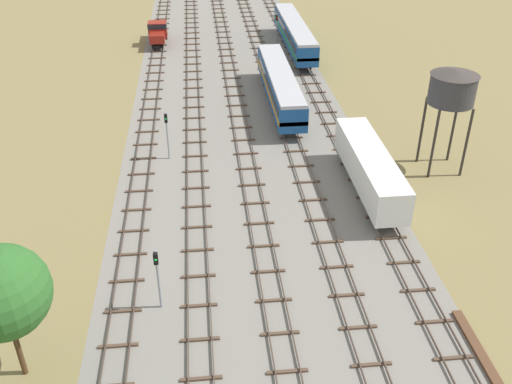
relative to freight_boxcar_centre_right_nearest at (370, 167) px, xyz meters
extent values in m
plane|color=olive|center=(-9.84, 17.56, -2.45)|extent=(480.00, 480.00, 0.00)
cube|color=gray|center=(-9.84, 17.56, -2.45)|extent=(23.66, 176.00, 0.01)
cube|color=#47382D|center=(-20.38, 18.56, -2.24)|extent=(0.07, 126.00, 0.15)
cube|color=#47382D|center=(-18.95, 18.56, -2.24)|extent=(0.07, 126.00, 0.15)
cube|color=brown|center=(-19.67, -15.94, -2.38)|extent=(2.40, 0.22, 0.14)
cube|color=brown|center=(-19.67, -12.94, -2.38)|extent=(2.40, 0.22, 0.14)
cube|color=brown|center=(-19.67, -9.94, -2.38)|extent=(2.40, 0.22, 0.14)
cube|color=brown|center=(-19.67, -6.94, -2.38)|extent=(2.40, 0.22, 0.14)
cube|color=brown|center=(-19.67, -3.94, -2.38)|extent=(2.40, 0.22, 0.14)
cube|color=brown|center=(-19.67, -0.94, -2.38)|extent=(2.40, 0.22, 0.14)
cube|color=brown|center=(-19.67, 2.06, -2.38)|extent=(2.40, 0.22, 0.14)
cube|color=brown|center=(-19.67, 5.06, -2.38)|extent=(2.40, 0.22, 0.14)
cube|color=brown|center=(-19.67, 8.06, -2.38)|extent=(2.40, 0.22, 0.14)
cube|color=brown|center=(-19.67, 11.06, -2.38)|extent=(2.40, 0.22, 0.14)
cube|color=brown|center=(-19.67, 14.06, -2.38)|extent=(2.40, 0.22, 0.14)
cube|color=brown|center=(-19.67, 17.06, -2.38)|extent=(2.40, 0.22, 0.14)
cube|color=brown|center=(-19.67, 20.06, -2.38)|extent=(2.40, 0.22, 0.14)
cube|color=brown|center=(-19.67, 23.06, -2.38)|extent=(2.40, 0.22, 0.14)
cube|color=brown|center=(-19.67, 26.06, -2.38)|extent=(2.40, 0.22, 0.14)
cube|color=brown|center=(-19.67, 29.06, -2.38)|extent=(2.40, 0.22, 0.14)
cube|color=brown|center=(-19.67, 32.06, -2.38)|extent=(2.40, 0.22, 0.14)
cube|color=brown|center=(-19.67, 35.06, -2.38)|extent=(2.40, 0.22, 0.14)
cube|color=brown|center=(-19.67, 38.06, -2.38)|extent=(2.40, 0.22, 0.14)
cube|color=brown|center=(-19.67, 41.06, -2.38)|extent=(2.40, 0.22, 0.14)
cube|color=brown|center=(-19.67, 44.06, -2.38)|extent=(2.40, 0.22, 0.14)
cube|color=brown|center=(-19.67, 47.06, -2.38)|extent=(2.40, 0.22, 0.14)
cube|color=brown|center=(-19.67, 50.06, -2.38)|extent=(2.40, 0.22, 0.14)
cube|color=brown|center=(-19.67, 53.06, -2.38)|extent=(2.40, 0.22, 0.14)
cube|color=brown|center=(-19.67, 56.06, -2.38)|extent=(2.40, 0.22, 0.14)
cube|color=brown|center=(-19.67, 59.06, -2.38)|extent=(2.40, 0.22, 0.14)
cube|color=brown|center=(-19.67, 62.06, -2.38)|extent=(2.40, 0.22, 0.14)
cube|color=brown|center=(-19.67, 65.06, -2.38)|extent=(2.40, 0.22, 0.14)
cube|color=brown|center=(-19.67, 68.06, -2.38)|extent=(2.40, 0.22, 0.14)
cube|color=brown|center=(-19.67, 71.06, -2.38)|extent=(2.40, 0.22, 0.14)
cube|color=#47382D|center=(-15.47, 18.56, -2.24)|extent=(0.07, 126.00, 0.15)
cube|color=#47382D|center=(-14.03, 18.56, -2.24)|extent=(0.07, 126.00, 0.15)
cube|color=brown|center=(-14.75, -18.94, -2.38)|extent=(2.40, 0.22, 0.14)
cube|color=brown|center=(-14.75, -15.94, -2.38)|extent=(2.40, 0.22, 0.14)
cube|color=brown|center=(-14.75, -12.94, -2.38)|extent=(2.40, 0.22, 0.14)
cube|color=brown|center=(-14.75, -9.94, -2.38)|extent=(2.40, 0.22, 0.14)
cube|color=brown|center=(-14.75, -6.94, -2.38)|extent=(2.40, 0.22, 0.14)
cube|color=brown|center=(-14.75, -3.94, -2.38)|extent=(2.40, 0.22, 0.14)
cube|color=brown|center=(-14.75, -0.94, -2.38)|extent=(2.40, 0.22, 0.14)
cube|color=brown|center=(-14.75, 2.06, -2.38)|extent=(2.40, 0.22, 0.14)
cube|color=brown|center=(-14.75, 5.06, -2.38)|extent=(2.40, 0.22, 0.14)
cube|color=brown|center=(-14.75, 8.06, -2.38)|extent=(2.40, 0.22, 0.14)
cube|color=brown|center=(-14.75, 11.06, -2.38)|extent=(2.40, 0.22, 0.14)
cube|color=brown|center=(-14.75, 14.06, -2.38)|extent=(2.40, 0.22, 0.14)
cube|color=brown|center=(-14.75, 17.06, -2.38)|extent=(2.40, 0.22, 0.14)
cube|color=brown|center=(-14.75, 20.06, -2.38)|extent=(2.40, 0.22, 0.14)
cube|color=brown|center=(-14.75, 23.06, -2.38)|extent=(2.40, 0.22, 0.14)
cube|color=brown|center=(-14.75, 26.06, -2.38)|extent=(2.40, 0.22, 0.14)
cube|color=brown|center=(-14.75, 29.06, -2.38)|extent=(2.40, 0.22, 0.14)
cube|color=brown|center=(-14.75, 32.06, -2.38)|extent=(2.40, 0.22, 0.14)
cube|color=brown|center=(-14.75, 35.06, -2.38)|extent=(2.40, 0.22, 0.14)
cube|color=brown|center=(-14.75, 38.06, -2.38)|extent=(2.40, 0.22, 0.14)
cube|color=brown|center=(-14.75, 41.06, -2.38)|extent=(2.40, 0.22, 0.14)
cube|color=brown|center=(-14.75, 44.06, -2.38)|extent=(2.40, 0.22, 0.14)
cube|color=brown|center=(-14.75, 47.06, -2.38)|extent=(2.40, 0.22, 0.14)
cube|color=brown|center=(-14.75, 50.06, -2.38)|extent=(2.40, 0.22, 0.14)
cube|color=brown|center=(-14.75, 53.06, -2.38)|extent=(2.40, 0.22, 0.14)
cube|color=brown|center=(-14.75, 56.06, -2.38)|extent=(2.40, 0.22, 0.14)
cube|color=brown|center=(-14.75, 59.06, -2.38)|extent=(2.40, 0.22, 0.14)
cube|color=brown|center=(-14.75, 62.06, -2.38)|extent=(2.40, 0.22, 0.14)
cube|color=brown|center=(-14.75, 65.06, -2.38)|extent=(2.40, 0.22, 0.14)
cube|color=brown|center=(-14.75, 68.06, -2.38)|extent=(2.40, 0.22, 0.14)
cube|color=brown|center=(-14.75, 71.06, -2.38)|extent=(2.40, 0.22, 0.14)
cube|color=#47382D|center=(-10.55, 18.56, -2.24)|extent=(0.07, 126.00, 0.15)
cube|color=#47382D|center=(-9.12, 18.56, -2.24)|extent=(0.07, 126.00, 0.15)
cube|color=brown|center=(-9.84, -18.94, -2.38)|extent=(2.40, 0.22, 0.14)
cube|color=brown|center=(-9.84, -15.94, -2.38)|extent=(2.40, 0.22, 0.14)
cube|color=brown|center=(-9.84, -12.94, -2.38)|extent=(2.40, 0.22, 0.14)
cube|color=brown|center=(-9.84, -9.94, -2.38)|extent=(2.40, 0.22, 0.14)
cube|color=brown|center=(-9.84, -6.94, -2.38)|extent=(2.40, 0.22, 0.14)
cube|color=brown|center=(-9.84, -3.94, -2.38)|extent=(2.40, 0.22, 0.14)
cube|color=brown|center=(-9.84, -0.94, -2.38)|extent=(2.40, 0.22, 0.14)
cube|color=brown|center=(-9.84, 2.06, -2.38)|extent=(2.40, 0.22, 0.14)
cube|color=brown|center=(-9.84, 5.06, -2.38)|extent=(2.40, 0.22, 0.14)
cube|color=brown|center=(-9.84, 8.06, -2.38)|extent=(2.40, 0.22, 0.14)
cube|color=brown|center=(-9.84, 11.06, -2.38)|extent=(2.40, 0.22, 0.14)
cube|color=brown|center=(-9.84, 14.06, -2.38)|extent=(2.40, 0.22, 0.14)
cube|color=brown|center=(-9.84, 17.06, -2.38)|extent=(2.40, 0.22, 0.14)
cube|color=brown|center=(-9.84, 20.06, -2.38)|extent=(2.40, 0.22, 0.14)
cube|color=brown|center=(-9.84, 23.06, -2.38)|extent=(2.40, 0.22, 0.14)
cube|color=brown|center=(-9.84, 26.06, -2.38)|extent=(2.40, 0.22, 0.14)
cube|color=brown|center=(-9.84, 29.06, -2.38)|extent=(2.40, 0.22, 0.14)
cube|color=brown|center=(-9.84, 32.06, -2.38)|extent=(2.40, 0.22, 0.14)
cube|color=brown|center=(-9.84, 35.06, -2.38)|extent=(2.40, 0.22, 0.14)
cube|color=brown|center=(-9.84, 38.06, -2.38)|extent=(2.40, 0.22, 0.14)
cube|color=brown|center=(-9.84, 41.06, -2.38)|extent=(2.40, 0.22, 0.14)
cube|color=brown|center=(-9.84, 44.06, -2.38)|extent=(2.40, 0.22, 0.14)
cube|color=brown|center=(-9.84, 47.06, -2.38)|extent=(2.40, 0.22, 0.14)
cube|color=brown|center=(-9.84, 50.06, -2.38)|extent=(2.40, 0.22, 0.14)
cube|color=brown|center=(-9.84, 53.06, -2.38)|extent=(2.40, 0.22, 0.14)
cube|color=brown|center=(-9.84, 56.06, -2.38)|extent=(2.40, 0.22, 0.14)
cube|color=brown|center=(-9.84, 59.06, -2.38)|extent=(2.40, 0.22, 0.14)
cube|color=brown|center=(-9.84, 62.06, -2.38)|extent=(2.40, 0.22, 0.14)
cube|color=brown|center=(-9.84, 65.06, -2.38)|extent=(2.40, 0.22, 0.14)
cube|color=brown|center=(-9.84, 68.06, -2.38)|extent=(2.40, 0.22, 0.14)
cube|color=brown|center=(-9.84, 71.06, -2.38)|extent=(2.40, 0.22, 0.14)
cube|color=#47382D|center=(-5.64, 18.56, -2.24)|extent=(0.07, 126.00, 0.15)
cube|color=#47382D|center=(-4.20, 18.56, -2.24)|extent=(0.07, 126.00, 0.15)
cube|color=brown|center=(-4.92, -18.94, -2.38)|extent=(2.40, 0.22, 0.14)
cube|color=brown|center=(-4.92, -15.94, -2.38)|extent=(2.40, 0.22, 0.14)
cube|color=brown|center=(-4.92, -12.94, -2.38)|extent=(2.40, 0.22, 0.14)
cube|color=brown|center=(-4.92, -9.94, -2.38)|extent=(2.40, 0.22, 0.14)
cube|color=brown|center=(-4.92, -6.94, -2.38)|extent=(2.40, 0.22, 0.14)
cube|color=brown|center=(-4.92, -3.94, -2.38)|extent=(2.40, 0.22, 0.14)
cube|color=brown|center=(-4.92, -0.94, -2.38)|extent=(2.40, 0.22, 0.14)
cube|color=brown|center=(-4.92, 2.06, -2.38)|extent=(2.40, 0.22, 0.14)
cube|color=brown|center=(-4.92, 5.06, -2.38)|extent=(2.40, 0.22, 0.14)
cube|color=brown|center=(-4.92, 8.06, -2.38)|extent=(2.40, 0.22, 0.14)
cube|color=brown|center=(-4.92, 11.06, -2.38)|extent=(2.40, 0.22, 0.14)
cube|color=brown|center=(-4.92, 14.06, -2.38)|extent=(2.40, 0.22, 0.14)
cube|color=brown|center=(-4.92, 17.06, -2.38)|extent=(2.40, 0.22, 0.14)
cube|color=brown|center=(-4.92, 20.06, -2.38)|extent=(2.40, 0.22, 0.14)
cube|color=brown|center=(-4.92, 23.06, -2.38)|extent=(2.40, 0.22, 0.14)
cube|color=brown|center=(-4.92, 26.06, -2.38)|extent=(2.40, 0.22, 0.14)
cube|color=brown|center=(-4.92, 29.06, -2.38)|extent=(2.40, 0.22, 0.14)
cube|color=brown|center=(-4.92, 32.06, -2.38)|extent=(2.40, 0.22, 0.14)
cube|color=brown|center=(-4.92, 35.06, -2.38)|extent=(2.40, 0.22, 0.14)
cube|color=brown|center=(-4.92, 38.06, -2.38)|extent=(2.40, 0.22, 0.14)
cube|color=brown|center=(-4.92, 41.06, -2.38)|extent=(2.40, 0.22, 0.14)
cube|color=brown|center=(-4.92, 44.06, -2.38)|extent=(2.40, 0.22, 0.14)
cube|color=brown|center=(-4.92, 47.06, -2.38)|extent=(2.40, 0.22, 0.14)
cube|color=brown|center=(-4.92, 50.06, -2.38)|extent=(2.40, 0.22, 0.14)
cube|color=brown|center=(-4.92, 53.06, -2.38)|extent=(2.40, 0.22, 0.14)
cube|color=brown|center=(-4.92, 56.06, -2.38)|extent=(2.40, 0.22, 0.14)
cube|color=brown|center=(-4.92, 59.06, -2.38)|extent=(2.40, 0.22, 0.14)
cube|color=brown|center=(-4.92, 62.06, -2.38)|extent=(2.40, 0.22, 0.14)
cube|color=brown|center=(-4.92, 65.06, -2.38)|extent=(2.40, 0.22, 0.14)
cube|color=brown|center=(-4.92, 68.06, -2.38)|extent=(2.40, 0.22, 0.14)
cube|color=brown|center=(-4.92, 71.06, -2.38)|extent=(2.40, 0.22, 0.14)
cube|color=#47382D|center=(-0.72, 18.56, -2.24)|extent=(0.07, 126.00, 0.15)
cube|color=#47382D|center=(0.71, 18.56, -2.24)|extent=(0.07, 126.00, 0.15)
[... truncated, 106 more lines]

